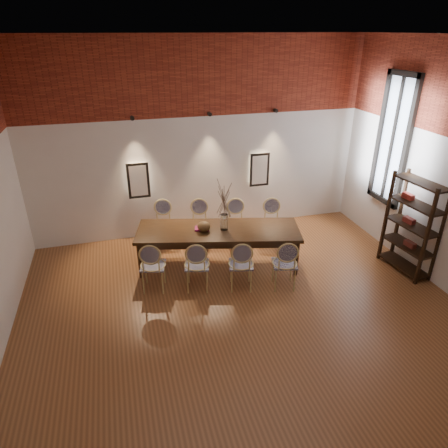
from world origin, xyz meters
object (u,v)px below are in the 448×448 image
object	(u,v)px
chair_near_a	(153,265)
chair_near_b	(197,265)
dining_table	(218,247)
chair_far_d	(272,224)
chair_near_d	(284,263)
chair_far_c	(236,225)
chair_far_a	(163,226)
shelving_rack	(412,226)
book	(202,229)
chair_far_b	(199,225)
vase	(224,222)
chair_near_c	(241,264)
bowl	(204,226)

from	to	relation	value
chair_near_a	chair_near_b	size ratio (longest dim) A/B	1.00
dining_table	chair_far_d	distance (m)	1.35
chair_near_d	chair_far_c	xyz separation A→B (m)	(-0.36, 1.65, 0.00)
chair_far_a	shelving_rack	bearing A→B (deg)	167.55
chair_far_a	shelving_rack	xyz separation A→B (m)	(4.21, -2.07, 0.43)
chair_far_d	book	distance (m)	1.63
chair_near_a	chair_near_d	size ratio (longest dim) A/B	1.00
chair_near_a	shelving_rack	bearing A→B (deg)	6.30
chair_far_d	chair_near_b	bearing A→B (deg)	45.54
chair_far_c	chair_far_d	xyz separation A→B (m)	(0.72, -0.18, 0.00)
chair_far_b	book	xyz separation A→B (m)	(-0.11, -0.74, 0.30)
dining_table	vase	bearing A→B (deg)	-0.00
chair_near_c	chair_near_d	bearing A→B (deg)	-0.00
chair_far_c	chair_far_d	size ratio (longest dim) A/B	1.00
chair_near_c	chair_far_d	size ratio (longest dim) A/B	1.00
chair_near_c	chair_far_d	distance (m)	1.69
chair_near_d	vase	bearing A→B (deg)	143.05
chair_far_c	shelving_rack	distance (m)	3.28
vase	chair_far_d	bearing A→B (deg)	23.17
chair_near_a	chair_far_a	bearing A→B (deg)	90.00
chair_far_b	chair_far_d	bearing A→B (deg)	180.00
chair_near_c	bowl	size ratio (longest dim) A/B	3.92
bowl	book	size ratio (longest dim) A/B	0.92
chair_far_a	chair_far_d	bearing A→B (deg)	180.00
chair_near_b	shelving_rack	world-z (taller)	shelving_rack
dining_table	chair_near_d	xyz separation A→B (m)	(0.90, -1.00, 0.09)
chair_far_a	chair_far_d	size ratio (longest dim) A/B	1.00
chair_far_a	chair_far_c	distance (m)	1.49
chair_near_c	dining_table	bearing A→B (deg)	116.14
shelving_rack	bowl	bearing A→B (deg)	156.90
chair_near_b	chair_near_c	bearing A→B (deg)	-0.00
chair_far_a	bowl	size ratio (longest dim) A/B	3.92
chair_near_d	bowl	xyz separation A→B (m)	(-1.17, 1.02, 0.37)
chair_far_d	vase	xyz separation A→B (m)	(-1.16, -0.50, 0.43)
book	shelving_rack	world-z (taller)	shelving_rack
chair_near_b	book	bearing A→B (deg)	84.56
chair_near_d	chair_near_b	bearing A→B (deg)	180.00
chair_near_a	bowl	distance (m)	1.17
chair_near_c	chair_near_d	size ratio (longest dim) A/B	1.00
chair_far_a	bowl	bearing A→B (deg)	136.69
chair_near_c	chair_far_b	world-z (taller)	same
chair_near_b	chair_near_a	bearing A→B (deg)	180.00
chair_near_b	chair_far_d	world-z (taller)	same
dining_table	bowl	size ratio (longest dim) A/B	12.41
chair_near_b	chair_far_c	size ratio (longest dim) A/B	1.00
chair_far_b	bowl	size ratio (longest dim) A/B	3.92
chair_far_a	book	world-z (taller)	chair_far_a
vase	dining_table	bearing A→B (deg)	166.22
chair_far_d	shelving_rack	bearing A→B (deg)	156.69
chair_near_a	book	xyz separation A→B (m)	(0.98, 0.56, 0.30)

